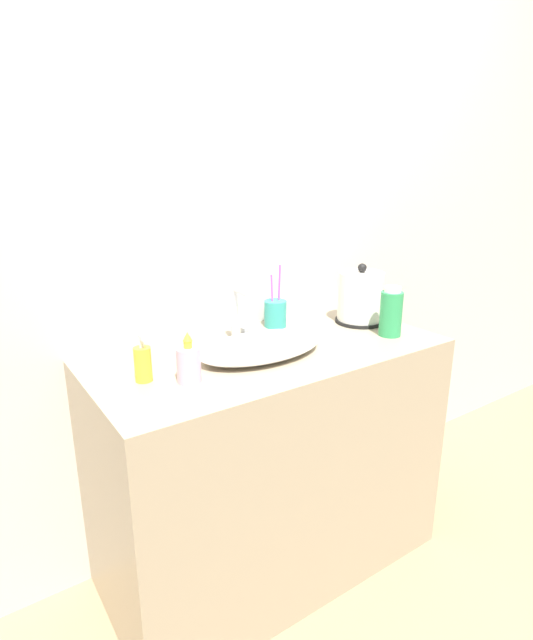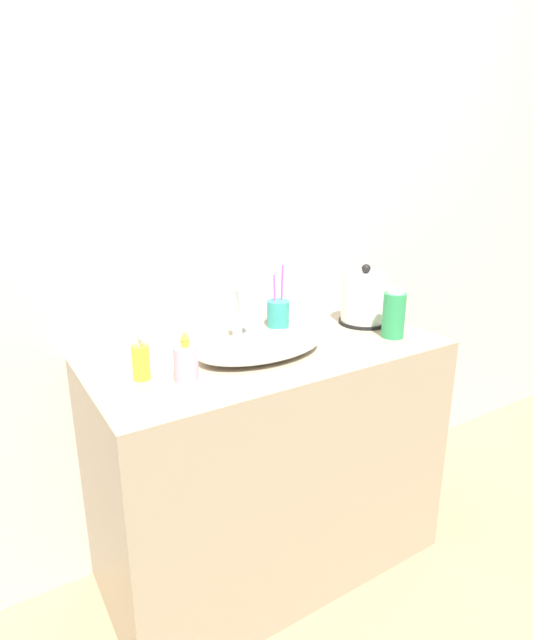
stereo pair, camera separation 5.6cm
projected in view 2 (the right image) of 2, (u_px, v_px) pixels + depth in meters
ground_plane at (315, 612)px, 1.58m from camera, size 12.00×12.00×0.00m
wall_back at (224, 183)px, 1.65m from camera, size 6.00×0.04×2.60m
vanity_counter at (270, 461)px, 1.68m from camera, size 1.12×0.54×0.80m
sink_basin at (260, 346)px, 1.51m from camera, size 0.41×0.24×0.05m
faucet at (240, 311)px, 1.60m from camera, size 0.06×0.14×0.19m
electric_kettle at (364, 300)px, 1.80m from camera, size 0.18×0.18×0.22m
toothbrush_cup at (278, 313)px, 1.77m from camera, size 0.08×0.08×0.22m
lotion_bottle at (141, 362)px, 1.33m from camera, size 0.05×0.05×0.13m
shampoo_bottle at (394, 314)px, 1.66m from camera, size 0.07×0.07×0.17m
mouthwash_bottle at (186, 362)px, 1.32m from camera, size 0.06×0.06×0.14m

